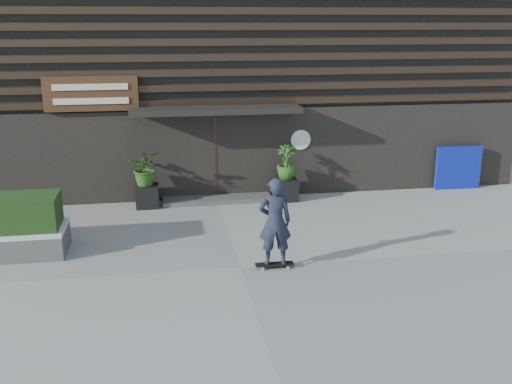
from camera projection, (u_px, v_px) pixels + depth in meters
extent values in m
plane|color=#9E9C96|center=(240.00, 267.00, 11.82)|extent=(80.00, 80.00, 0.00)
cube|color=#4A4A47|center=(217.00, 199.00, 16.16)|extent=(3.00, 0.80, 0.12)
cube|color=black|center=(147.00, 196.00, 15.60)|extent=(0.60, 0.60, 0.60)
imported|color=#2D591E|center=(146.00, 168.00, 15.38)|extent=(0.86, 0.75, 0.96)
cube|color=black|center=(286.00, 190.00, 16.20)|extent=(0.60, 0.60, 0.60)
imported|color=#2D591E|center=(286.00, 162.00, 15.98)|extent=(0.54, 0.54, 0.96)
cube|color=#0C199F|center=(458.00, 168.00, 17.20)|extent=(1.37, 0.16, 1.29)
cube|color=black|center=(200.00, 45.00, 20.16)|extent=(18.00, 10.00, 8.00)
cube|color=black|center=(215.00, 154.00, 16.14)|extent=(18.00, 0.12, 2.50)
cube|color=#38281E|center=(215.00, 102.00, 15.68)|extent=(17.60, 0.08, 0.18)
cube|color=#38281E|center=(214.00, 88.00, 15.57)|extent=(17.60, 0.08, 0.18)
cube|color=#38281E|center=(214.00, 73.00, 15.46)|extent=(17.60, 0.08, 0.18)
cube|color=#38281E|center=(214.00, 58.00, 15.35)|extent=(17.60, 0.08, 0.18)
cube|color=#38281E|center=(213.00, 42.00, 15.24)|extent=(17.60, 0.08, 0.18)
cube|color=#38281E|center=(213.00, 27.00, 15.13)|extent=(17.60, 0.08, 0.18)
cube|color=#38281E|center=(213.00, 11.00, 15.02)|extent=(17.60, 0.08, 0.18)
cube|color=black|center=(216.00, 110.00, 15.36)|extent=(4.50, 1.00, 0.15)
cube|color=black|center=(215.00, 157.00, 16.32)|extent=(2.40, 0.30, 2.30)
cube|color=#38281E|center=(216.00, 158.00, 16.15)|extent=(0.06, 0.10, 2.30)
cube|color=#472B19|center=(91.00, 94.00, 15.02)|extent=(2.40, 0.10, 0.90)
cube|color=beige|center=(90.00, 87.00, 14.90)|extent=(1.90, 0.02, 0.16)
cube|color=beige|center=(91.00, 101.00, 15.00)|extent=(1.90, 0.02, 0.16)
cylinder|color=white|center=(301.00, 140.00, 16.34)|extent=(0.56, 0.03, 0.56)
cube|color=black|center=(275.00, 264.00, 11.76)|extent=(0.78, 0.20, 0.02)
cylinder|color=#B9B9B3|center=(263.00, 269.00, 11.65)|extent=(0.06, 0.03, 0.06)
cylinder|color=#B7B7B2|center=(261.00, 265.00, 11.83)|extent=(0.06, 0.03, 0.06)
cylinder|color=#B8B8B2|center=(288.00, 268.00, 11.73)|extent=(0.06, 0.03, 0.06)
cylinder|color=#AAA9A5|center=(286.00, 264.00, 11.92)|extent=(0.06, 0.03, 0.06)
imported|color=#1B2032|center=(275.00, 222.00, 11.51)|extent=(0.67, 0.46, 1.79)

